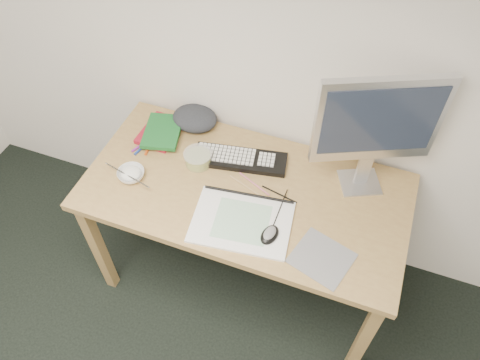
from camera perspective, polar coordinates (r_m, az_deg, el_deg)
The scene contains 18 objects.
desk at distance 2.08m, azimuth 0.59°, elevation -2.57°, with size 1.40×0.70×0.75m.
mousepad at distance 1.85m, azimuth 9.93°, elevation -9.35°, with size 0.21×0.20×0.00m, color gray.
sketchpad at distance 1.91m, azimuth 0.21°, elevation -5.13°, with size 0.40×0.29×0.01m, color white.
keyboard at distance 2.11m, azimuth 0.02°, elevation 2.54°, with size 0.42×0.13×0.02m, color black.
monitor at distance 1.85m, azimuth 16.44°, elevation 6.61°, with size 0.46×0.23×0.57m.
mouse at distance 1.86m, azimuth 3.64°, elevation -6.49°, with size 0.06×0.10×0.03m, color black.
rice_bowl at distance 2.10m, azimuth -13.13°, elevation 0.67°, with size 0.12×0.12×0.04m, color white.
chopsticks at distance 2.07m, azimuth -13.59°, elevation 0.58°, with size 0.02×0.02×0.24m, color silver.
fruit_tub at distance 2.10m, azimuth -5.13°, elevation 2.65°, with size 0.13×0.13×0.06m, color gold.
book_red at distance 2.27m, azimuth -9.63°, elevation 5.84°, with size 0.17×0.22×0.02m, color maroon.
book_green at distance 2.24m, azimuth -9.42°, elevation 5.86°, with size 0.16×0.23×0.02m, color #175E26.
cloth_lump at distance 2.27m, azimuth -5.53°, elevation 7.49°, with size 0.18×0.15×0.08m, color #222429.
pencil_pink at distance 2.03m, azimuth 1.74°, elevation -0.46°, with size 0.01×0.01×0.18m, color #CA6580.
pencil_tan at distance 2.03m, azimuth 0.55°, elevation -0.65°, with size 0.01×0.01×0.17m, color tan.
pencil_black at distance 2.00m, azimuth 4.81°, elevation -1.73°, with size 0.01×0.01×0.17m, color black.
marker_blue at distance 2.22m, azimuth -11.69°, elevation 4.05°, with size 0.01×0.01×0.12m, color navy.
marker_orange at distance 2.23m, azimuth -10.93°, elevation 4.31°, with size 0.01×0.01×0.13m, color #CC4E18.
marker_purple at distance 2.23m, azimuth -11.91°, elevation 4.23°, with size 0.01×0.01×0.12m, color purple.
Camera 1 is at (0.47, 0.25, 2.33)m, focal length 35.00 mm.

